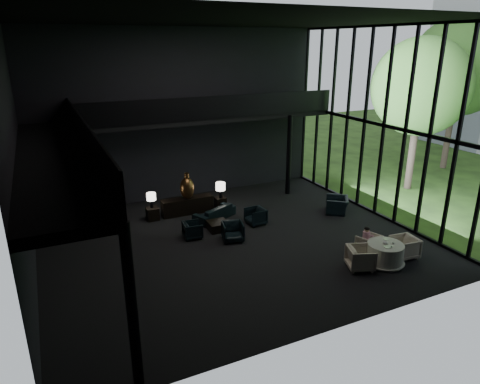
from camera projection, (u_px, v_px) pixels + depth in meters
name	position (u px, v px, depth m)	size (l,w,h in m)	color
floor	(235.00, 242.00, 16.55)	(14.00, 12.00, 0.02)	black
ceiling	(234.00, 20.00, 13.90)	(14.00, 12.00, 0.02)	black
wall_back	(182.00, 116.00, 20.35)	(14.00, 0.04, 8.00)	black
wall_front	(340.00, 190.00, 10.11)	(14.00, 0.04, 8.00)	black
wall_left	(15.00, 163.00, 12.40)	(0.04, 12.00, 8.00)	black
curtain_wall	(384.00, 125.00, 18.03)	(0.20, 12.00, 8.00)	black
mezzanine_left	(53.00, 159.00, 12.81)	(2.00, 12.00, 0.25)	black
mezzanine_back	(209.00, 118.00, 19.90)	(12.00, 2.00, 0.25)	black
railing_left	(85.00, 136.00, 13.01)	(0.06, 12.00, 1.00)	black
railing_back	(217.00, 107.00, 18.84)	(12.00, 0.06, 1.00)	black
column_sw	(132.00, 309.00, 9.01)	(0.24, 0.24, 4.00)	black
column_nw	(77.00, 170.00, 18.73)	(0.24, 0.24, 4.00)	black
column_ne	(289.00, 155.00, 21.24)	(0.24, 0.24, 4.00)	black
tree_near	(421.00, 87.00, 20.96)	(4.80, 4.80, 7.65)	#382D23
tree_far	(459.00, 67.00, 24.44)	(5.60, 5.60, 8.80)	#382D23
console	(187.00, 206.00, 19.21)	(2.32, 0.53, 0.74)	black
bronze_urn	(187.00, 188.00, 18.84)	(0.63, 0.63, 1.18)	#A36B24
side_table_left	(153.00, 214.00, 18.56)	(0.50, 0.50, 0.55)	black
table_lamp_left	(151.00, 197.00, 18.33)	(0.40, 0.40, 0.66)	black
side_table_right	(220.00, 203.00, 19.88)	(0.47, 0.47, 0.52)	black
table_lamp_right	(220.00, 187.00, 19.56)	(0.44, 0.44, 0.74)	black
sofa	(214.00, 211.00, 18.63)	(1.93, 0.56, 0.75)	black
lounge_armchair_west	(193.00, 230.00, 16.82)	(0.65, 0.61, 0.67)	black
lounge_armchair_east	(256.00, 215.00, 18.08)	(0.75, 0.70, 0.77)	black
lounge_armchair_south	(233.00, 230.00, 16.55)	(0.83, 0.78, 0.86)	black
window_armchair	(337.00, 202.00, 19.29)	(1.12, 0.73, 0.98)	black
coffee_table	(218.00, 226.00, 17.57)	(0.80, 0.80, 0.35)	black
dining_table	(385.00, 255.00, 14.84)	(1.40, 1.40, 0.75)	white
dining_chair_north	(369.00, 243.00, 15.58)	(0.75, 0.70, 0.77)	#B9AF9A
dining_chair_east	(405.00, 245.00, 15.26)	(0.90, 0.84, 0.92)	beige
dining_chair_west	(361.00, 255.00, 14.46)	(0.95, 0.89, 0.97)	beige
child	(366.00, 234.00, 15.49)	(0.27, 0.27, 0.58)	beige
plate_a	(388.00, 247.00, 14.47)	(0.27, 0.27, 0.02)	white
plate_b	(386.00, 239.00, 15.03)	(0.20, 0.20, 0.01)	white
saucer	(393.00, 243.00, 14.74)	(0.16, 0.16, 0.01)	white
coffee_cup	(393.00, 243.00, 14.71)	(0.08, 0.08, 0.06)	white
cereal_bowl	(385.00, 243.00, 14.70)	(0.18, 0.18, 0.09)	white
cream_pot	(392.00, 247.00, 14.44)	(0.05, 0.05, 0.06)	#99999E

